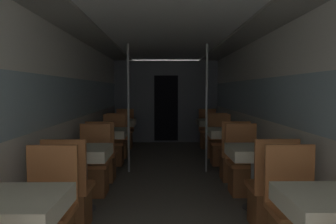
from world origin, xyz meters
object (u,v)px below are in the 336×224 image
(support_pole_left_2, at_px, (128,108))
(chair_left_far_3, at_px, (125,136))
(chair_right_near_1, at_px, (270,200))
(chair_right_near_3, at_px, (215,144))
(dining_table_left_3, at_px, (121,124))
(chair_right_near_2, at_px, (233,162))
(dining_table_right_0, at_px, (332,211))
(dining_table_right_3, at_px, (212,124))
(dining_table_left_1, at_px, (83,156))
(chair_left_far_1, at_px, (93,173))
(chair_left_far_2, at_px, (113,149))
(chair_left_near_1, at_px, (70,201))
(dining_table_left_0, at_px, (14,212))
(dining_table_right_1, at_px, (255,156))
(support_pole_right_2, at_px, (207,108))
(chair_right_far_1, at_px, (243,173))
(chair_right_far_3, at_px, (208,136))
(chair_left_near_2, at_px, (102,163))
(dining_table_left_2, at_px, (108,135))
(dining_table_right_2, at_px, (227,135))
(chair_left_near_3, at_px, (118,144))
(chair_right_far_2, at_px, (221,149))

(support_pole_left_2, relative_size, chair_left_far_3, 2.32)
(chair_right_near_1, bearing_deg, chair_right_near_3, 90.00)
(dining_table_left_3, xyz_separation_m, chair_right_near_2, (2.05, -2.34, -0.35))
(chair_right_near_1, relative_size, chair_right_near_2, 1.00)
(dining_table_right_0, distance_m, chair_right_near_3, 4.78)
(chair_right_near_1, distance_m, dining_table_right_3, 4.13)
(dining_table_left_1, relative_size, chair_right_near_3, 0.79)
(chair_left_far_1, bearing_deg, chair_left_far_2, -90.00)
(dining_table_right_0, distance_m, dining_table_right_3, 5.33)
(chair_left_near_1, distance_m, chair_right_near_2, 2.71)
(dining_table_left_0, distance_m, chair_left_far_1, 2.36)
(support_pole_left_2, distance_m, dining_table_right_0, 3.96)
(dining_table_right_1, bearing_deg, dining_table_right_3, 90.00)
(dining_table_left_3, distance_m, support_pole_right_2, 2.50)
(chair_left_near_1, distance_m, chair_right_far_1, 2.34)
(support_pole_left_2, height_order, chair_right_far_3, support_pole_left_2)
(dining_table_left_3, bearing_deg, chair_left_near_2, -90.00)
(dining_table_left_2, distance_m, chair_left_far_2, 0.66)
(dining_table_right_3, bearing_deg, dining_table_right_2, -90.00)
(chair_left_near_1, bearing_deg, dining_table_left_2, 90.00)
(chair_left_far_1, relative_size, dining_table_left_3, 1.27)
(support_pole_right_2, distance_m, chair_right_far_3, 2.50)
(dining_table_left_0, distance_m, dining_table_right_3, 5.71)
(dining_table_left_1, xyz_separation_m, dining_table_right_3, (2.05, 3.55, 0.00))
(chair_left_near_1, bearing_deg, chair_right_far_1, 28.76)
(chair_left_near_3, xyz_separation_m, dining_table_right_1, (2.05, -2.99, 0.35))
(dining_table_right_3, bearing_deg, chair_right_near_1, -90.00)
(support_pole_right_2, bearing_deg, dining_table_left_3, 133.66)
(dining_table_left_2, xyz_separation_m, chair_right_far_1, (2.05, -1.21, -0.35))
(dining_table_left_2, xyz_separation_m, support_pole_right_2, (1.70, 0.00, 0.46))
(chair_left_near_3, height_order, dining_table_right_3, chair_left_near_3)
(dining_table_left_1, distance_m, dining_table_right_2, 2.71)
(dining_table_left_2, relative_size, dining_table_right_1, 1.00)
(chair_left_near_1, height_order, chair_left_far_2, same)
(chair_left_far_3, relative_size, chair_right_far_3, 1.00)
(dining_table_right_0, height_order, chair_right_far_2, chair_right_far_2)
(chair_left_near_2, bearing_deg, support_pole_left_2, 57.91)
(dining_table_left_1, height_order, chair_right_far_2, chair_right_far_2)
(chair_left_far_2, bearing_deg, dining_table_right_3, -149.32)
(chair_left_near_1, height_order, chair_left_far_1, same)
(dining_table_left_2, relative_size, chair_left_near_2, 0.79)
(chair_left_near_1, distance_m, support_pole_left_2, 2.50)
(chair_right_near_1, bearing_deg, chair_right_far_2, 90.00)
(chair_left_near_3, xyz_separation_m, chair_right_far_2, (2.05, -0.65, 0.00))
(chair_left_near_1, height_order, chair_right_near_3, same)
(chair_right_far_1, relative_size, dining_table_right_3, 1.27)
(chair_right_far_3, bearing_deg, chair_right_far_1, 90.00)
(chair_left_near_2, xyz_separation_m, chair_left_far_3, (0.00, 2.90, 0.00))
(dining_table_right_0, height_order, dining_table_right_3, same)
(chair_right_near_2, height_order, chair_right_far_3, same)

